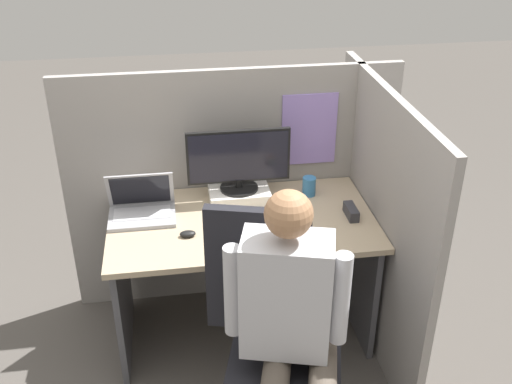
% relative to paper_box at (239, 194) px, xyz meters
% --- Properties ---
extents(ground_plane, '(12.00, 12.00, 0.00)m').
position_rel_paper_box_xyz_m(ground_plane, '(-0.01, -0.58, -0.75)').
color(ground_plane, '#514C47').
extents(cubicle_panel_back, '(1.81, 0.05, 1.37)m').
position_rel_paper_box_xyz_m(cubicle_panel_back, '(-0.01, 0.18, -0.06)').
color(cubicle_panel_back, gray).
rests_on(cubicle_panel_back, ground).
extents(cubicle_panel_right, '(0.04, 1.38, 1.37)m').
position_rel_paper_box_xyz_m(cubicle_panel_right, '(0.67, -0.29, -0.07)').
color(cubicle_panel_right, gray).
rests_on(cubicle_panel_right, ground).
extents(desk, '(1.31, 0.73, 0.72)m').
position_rel_paper_box_xyz_m(desk, '(-0.01, -0.21, -0.21)').
color(desk, tan).
rests_on(desk, ground).
extents(paper_box, '(0.31, 0.22, 0.06)m').
position_rel_paper_box_xyz_m(paper_box, '(0.00, 0.00, 0.00)').
color(paper_box, white).
rests_on(paper_box, desk).
extents(monitor, '(0.53, 0.20, 0.33)m').
position_rel_paper_box_xyz_m(monitor, '(0.00, 0.00, 0.19)').
color(monitor, black).
rests_on(monitor, paper_box).
extents(laptop, '(0.33, 0.23, 0.23)m').
position_rel_paper_box_xyz_m(laptop, '(-0.50, -0.11, 0.02)').
color(laptop, '#99999E').
rests_on(laptop, desk).
extents(mouse, '(0.08, 0.05, 0.03)m').
position_rel_paper_box_xyz_m(mouse, '(-0.29, -0.33, -0.01)').
color(mouse, black).
rests_on(mouse, desk).
extents(stapler, '(0.05, 0.13, 0.05)m').
position_rel_paper_box_xyz_m(stapler, '(0.53, -0.27, -0.00)').
color(stapler, '#2D2D33').
rests_on(stapler, desk).
extents(carrot_toy, '(0.05, 0.14, 0.05)m').
position_rel_paper_box_xyz_m(carrot_toy, '(0.24, -0.44, -0.01)').
color(carrot_toy, orange).
rests_on(carrot_toy, desk).
extents(office_chair, '(0.57, 0.62, 1.07)m').
position_rel_paper_box_xyz_m(office_chair, '(0.03, -0.87, -0.21)').
color(office_chair, black).
rests_on(office_chair, ground).
extents(person, '(0.47, 0.50, 1.28)m').
position_rel_paper_box_xyz_m(person, '(0.08, -1.03, -0.01)').
color(person, brown).
rests_on(person, ground).
extents(coffee_mug, '(0.07, 0.07, 0.10)m').
position_rel_paper_box_xyz_m(coffee_mug, '(0.37, -0.02, 0.02)').
color(coffee_mug, teal).
rests_on(coffee_mug, desk).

